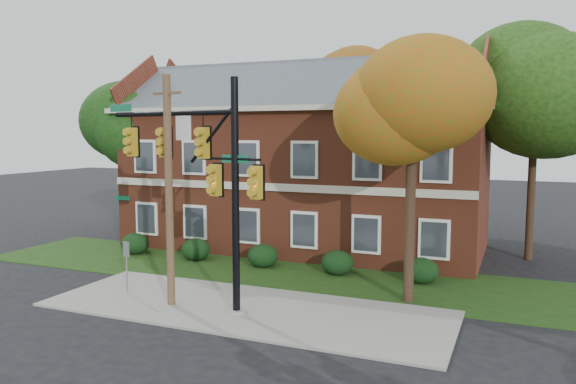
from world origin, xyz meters
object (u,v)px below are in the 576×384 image
at_px(hedge_far_left, 135,244).
at_px(sign_post, 126,259).
at_px(traffic_signal, 202,168).
at_px(utility_pole, 169,191).
at_px(hedge_left, 196,249).
at_px(tree_left_rear, 139,121).
at_px(hedge_far_right, 421,271).
at_px(hedge_center, 263,256).
at_px(tree_far_rear, 369,88).
at_px(hedge_right, 337,263).
at_px(tree_right_rear, 544,86).
at_px(tree_near_right, 418,113).
at_px(apartment_building, 305,152).

xyz_separation_m(hedge_far_left, sign_post, (4.22, -5.88, 0.85)).
relative_size(traffic_signal, utility_pole, 0.98).
distance_m(hedge_left, tree_left_rear, 9.69).
xyz_separation_m(hedge_far_left, hedge_far_right, (14.00, 0.00, 0.00)).
distance_m(hedge_center, tree_far_rear, 15.57).
height_order(hedge_far_left, utility_pole, utility_pole).
distance_m(hedge_left, traffic_signal, 8.51).
xyz_separation_m(hedge_right, hedge_far_right, (3.50, 0.00, 0.00)).
xyz_separation_m(hedge_center, tree_right_rear, (11.31, 6.11, 7.60)).
bearing_deg(tree_near_right, traffic_signal, -153.91).
relative_size(hedge_far_left, tree_far_rear, 0.12).
relative_size(hedge_far_right, tree_far_rear, 0.12).
relative_size(hedge_far_left, tree_right_rear, 0.13).
bearing_deg(sign_post, traffic_signal, 7.35).
bearing_deg(traffic_signal, hedge_right, 74.81).
xyz_separation_m(hedge_far_left, tree_near_right, (14.22, -2.83, 6.14)).
bearing_deg(hedge_far_left, tree_left_rear, 123.42).
height_order(apartment_building, sign_post, apartment_building).
height_order(tree_near_right, tree_far_rear, tree_far_rear).
distance_m(traffic_signal, sign_post, 4.87).
xyz_separation_m(hedge_left, tree_near_right, (10.72, -2.83, 6.14)).
relative_size(tree_near_right, utility_pole, 1.08).
distance_m(apartment_building, hedge_far_left, 9.82).
xyz_separation_m(hedge_left, traffic_signal, (4.14, -6.06, 4.31)).
bearing_deg(tree_near_right, tree_right_rear, 65.42).
distance_m(tree_right_rear, utility_pole, 17.67).
bearing_deg(hedge_left, apartment_building, 56.33).
distance_m(hedge_far_right, tree_right_rear, 10.66).
bearing_deg(tree_right_rear, tree_near_right, -114.58).
xyz_separation_m(hedge_center, hedge_far_right, (7.00, 0.00, 0.00)).
height_order(hedge_far_right, tree_left_rear, tree_left_rear).
distance_m(hedge_left, sign_post, 5.98).
height_order(hedge_left, hedge_far_right, same).
relative_size(hedge_far_left, tree_near_right, 0.16).
distance_m(apartment_building, hedge_far_right, 9.82).
bearing_deg(tree_near_right, tree_far_rear, 110.27).
relative_size(hedge_right, utility_pole, 0.18).
distance_m(hedge_right, traffic_signal, 7.97).
xyz_separation_m(hedge_far_right, traffic_signal, (-6.36, -6.06, 4.31)).
distance_m(hedge_far_left, hedge_far_right, 14.00).
relative_size(tree_left_rear, traffic_signal, 1.14).
bearing_deg(utility_pole, hedge_far_left, 146.51).
distance_m(hedge_right, hedge_far_right, 3.50).
bearing_deg(hedge_right, hedge_far_left, 180.00).
bearing_deg(traffic_signal, apartment_building, 103.32).
height_order(apartment_building, tree_left_rear, apartment_building).
height_order(tree_right_rear, tree_far_rear, tree_far_rear).
relative_size(tree_near_right, tree_left_rear, 0.97).
bearing_deg(tree_far_rear, hedge_center, -95.85).
xyz_separation_m(hedge_right, utility_pole, (-4.00, -6.38, 3.51)).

